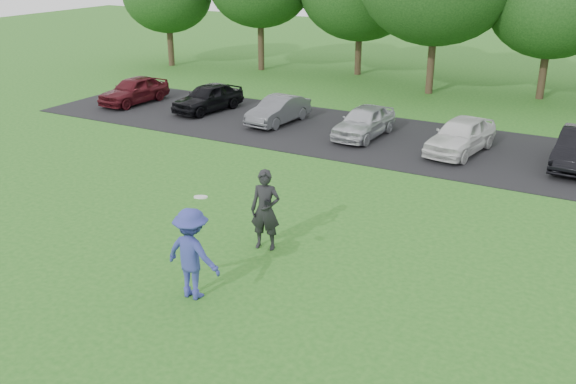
% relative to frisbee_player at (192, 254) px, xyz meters
% --- Properties ---
extents(ground, '(100.00, 100.00, 0.00)m').
position_rel_frisbee_player_xyz_m(ground, '(0.43, -0.18, -0.99)').
color(ground, '#24641C').
rests_on(ground, ground).
extents(parking_lot, '(32.00, 6.50, 0.03)m').
position_rel_frisbee_player_xyz_m(parking_lot, '(0.43, 12.82, -0.98)').
color(parking_lot, black).
rests_on(parking_lot, ground).
extents(frisbee_player, '(1.30, 0.78, 2.37)m').
position_rel_frisbee_player_xyz_m(frisbee_player, '(0.00, 0.00, 0.00)').
color(frisbee_player, '#333A92').
rests_on(frisbee_player, ground).
extents(camera_bystander, '(0.82, 0.63, 1.99)m').
position_rel_frisbee_player_xyz_m(camera_bystander, '(0.15, 2.70, 0.01)').
color(camera_bystander, black).
rests_on(camera_bystander, ground).
extents(parked_cars, '(27.90, 4.45, 1.25)m').
position_rel_frisbee_player_xyz_m(parked_cars, '(0.56, 12.84, -0.37)').
color(parked_cars, '#4F1118').
rests_on(parked_cars, parking_lot).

